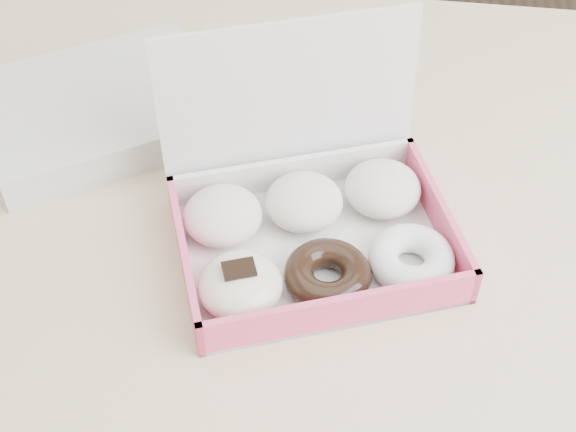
# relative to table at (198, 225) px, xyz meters

# --- Properties ---
(table) EXTENTS (1.20, 0.80, 0.75)m
(table) POSITION_rel_table_xyz_m (0.00, 0.00, 0.00)
(table) COLOR tan
(table) RESTS_ON ground
(donut_box) EXTENTS (0.33, 0.30, 0.20)m
(donut_box) POSITION_rel_table_xyz_m (0.14, -0.08, 0.11)
(donut_box) COLOR silver
(donut_box) RESTS_ON table
(newspapers) EXTENTS (0.33, 0.32, 0.04)m
(newspapers) POSITION_rel_table_xyz_m (-0.12, 0.08, 0.10)
(newspapers) COLOR silver
(newspapers) RESTS_ON table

